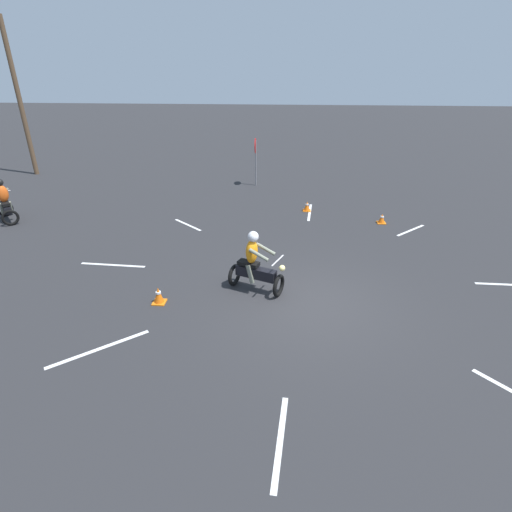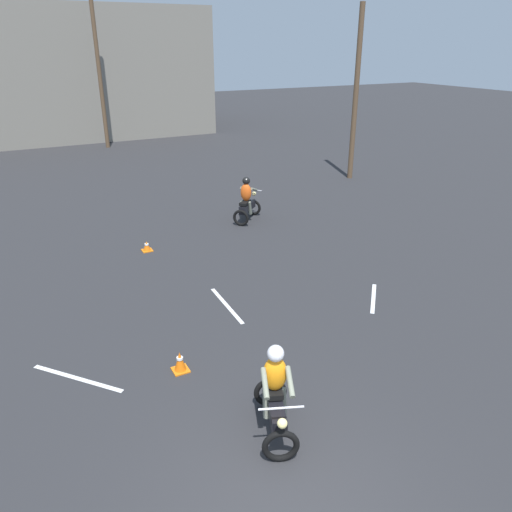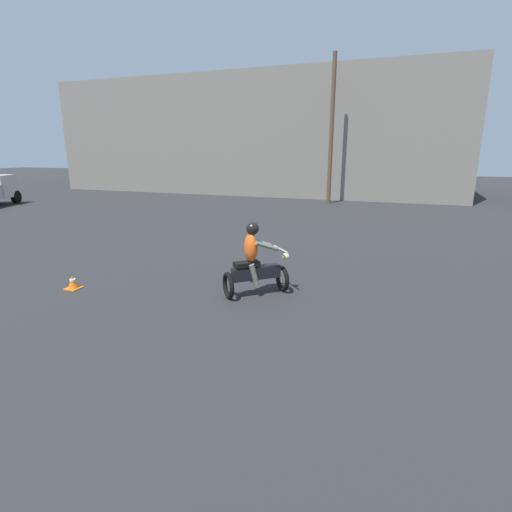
% 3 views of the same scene
% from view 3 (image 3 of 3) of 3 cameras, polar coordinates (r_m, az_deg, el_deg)
% --- Properties ---
extents(motorcycle_rider_background, '(1.44, 1.39, 1.66)m').
position_cam_3_polar(motorcycle_rider_background, '(8.79, -0.21, -1.12)').
color(motorcycle_rider_background, black).
rests_on(motorcycle_rider_background, ground).
extents(traffic_cone_far_right, '(0.32, 0.32, 0.32)m').
position_cam_3_polar(traffic_cone_far_right, '(10.27, -24.69, -3.48)').
color(traffic_cone_far_right, orange).
rests_on(traffic_cone_far_right, ground).
extents(utility_pole_far, '(0.24, 0.24, 8.48)m').
position_cam_3_polar(utility_pole_far, '(24.82, 10.73, 17.17)').
color(utility_pole_far, brown).
rests_on(utility_pole_far, ground).
extents(building_backdrop, '(30.09, 10.78, 8.31)m').
position_cam_3_polar(building_backdrop, '(33.49, 0.75, 16.62)').
color(building_backdrop, gray).
rests_on(building_backdrop, ground).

